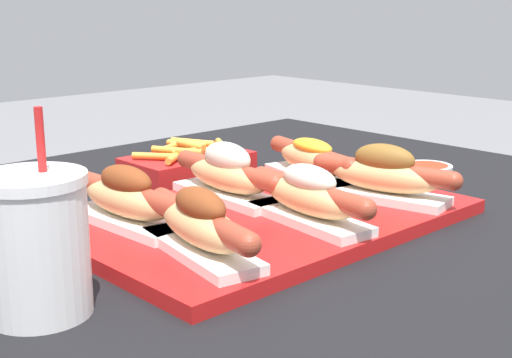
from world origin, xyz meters
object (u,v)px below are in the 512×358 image
Objects in this scene: sauce_bowl at (427,172)px; drink_cup at (36,245)px; hot_dog_5 at (312,160)px; serving_tray at (266,217)px; fries_basket at (188,163)px; hot_dog_4 at (227,174)px; hot_dog_1 at (309,196)px; hot_dog_0 at (201,225)px; hot_dog_3 at (127,198)px; hot_dog_2 at (384,175)px.

drink_cup reaches higher than sauce_bowl.
hot_dog_5 is 1.10× the size of drink_cup.
fries_basket is at bearing 72.24° from serving_tray.
hot_dog_4 is at bearing 176.45° from hot_dog_5.
hot_dog_1 is 1.12× the size of drink_cup.
hot_dog_1 reaches higher than serving_tray.
hot_dog_4 is 0.16m from hot_dog_5.
hot_dog_0 is 0.99× the size of hot_dog_1.
sauce_bowl is (0.52, -0.09, -0.04)m from hot_dog_3.
hot_dog_2 is 0.21m from sauce_bowl.
hot_dog_5 is (0.16, 0.07, 0.04)m from serving_tray.
hot_dog_4 reaches higher than hot_dog_2.
sauce_bowl is at bearing -2.47° from serving_tray.
hot_dog_2 is at bearing -163.76° from sauce_bowl.
hot_dog_3 is at bearing 139.18° from hot_dog_1.
drink_cup is at bearing -145.23° from hot_dog_3.
hot_dog_2 is 1.11× the size of drink_cup.
hot_dog_2 reaches higher than hot_dog_5.
hot_dog_5 is (0.33, 0.14, -0.00)m from hot_dog_0.
serving_tray is at bearing -90.81° from hot_dog_4.
hot_dog_5 is at bearing 22.82° from serving_tray.
hot_dog_3 reaches higher than serving_tray.
drink_cup is (-0.35, -0.13, 0.02)m from hot_dog_4.
sauce_bowl is 0.40m from fries_basket.
hot_dog_3 is 1.13× the size of drink_cup.
drink_cup reaches higher than hot_dog_1.
serving_tray is at bearing -23.74° from hot_dog_3.
drink_cup reaches higher than hot_dog_4.
hot_dog_2 is 0.98× the size of hot_dog_4.
hot_dog_0 is 0.99× the size of hot_dog_3.
hot_dog_5 is at bearing 13.27° from drink_cup.
hot_dog_4 is at bearing 20.54° from drink_cup.
hot_dog_2 is (0.15, 0.00, 0.00)m from hot_dog_1.
drink_cup is at bearing -171.54° from serving_tray.
hot_dog_0 is at bearing -5.90° from drink_cup.
serving_tray is 0.09m from hot_dog_4.
drink_cup is (-0.18, 0.02, 0.02)m from hot_dog_0.
hot_dog_3 reaches higher than sauce_bowl.
hot_dog_5 is (0.16, -0.01, -0.00)m from hot_dog_4.
hot_dog_5 reaches higher than fries_basket.
hot_dog_4 is at bearing -113.65° from fries_basket.
drink_cup reaches higher than hot_dog_0.
drink_cup is at bearing 174.10° from hot_dog_0.
hot_dog_2 is at bearing -44.34° from hot_dog_4.
sauce_bowl is (0.19, -0.08, -0.04)m from hot_dog_5.
hot_dog_5 is 0.23m from fries_basket.
hot_dog_1 is 0.22m from hot_dog_3.
hot_dog_1 is 1.07× the size of fries_basket.
drink_cup reaches higher than hot_dog_5.
serving_tray is 2.34× the size of hot_dog_4.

